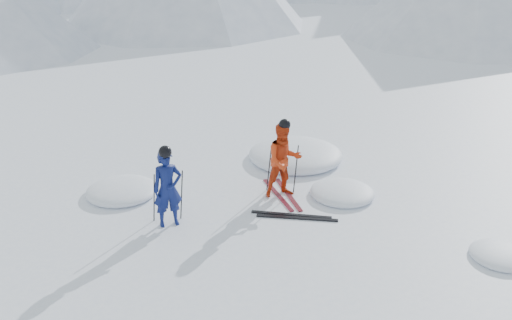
{
  "coord_description": "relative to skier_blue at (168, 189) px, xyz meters",
  "views": [
    {
      "loc": [
        -2.26,
        -9.94,
        5.5
      ],
      "look_at": [
        -1.43,
        0.5,
        1.1
      ],
      "focal_mm": 38.0,
      "sensor_mm": 36.0,
      "label": 1
    }
  ],
  "objects": [
    {
      "name": "skier_red",
      "position": [
        2.47,
        1.14,
        0.05
      ],
      "size": [
        0.95,
        0.81,
        1.71
      ],
      "primitive_type": "imported",
      "rotation": [
        0.0,
        0.0,
        0.22
      ],
      "color": "red",
      "rests_on": "ground"
    },
    {
      "name": "pole_blue_right",
      "position": [
        0.25,
        0.25,
        -0.27
      ],
      "size": [
        0.11,
        0.07,
        1.07
      ],
      "primitive_type": "cylinder",
      "rotation": [
        -0.04,
        0.08,
        0.0
      ],
      "color": "black",
      "rests_on": "ground"
    },
    {
      "name": "snow_lumps",
      "position": [
        2.59,
        2.34,
        -0.81
      ],
      "size": [
        8.68,
        6.75,
        0.54
      ],
      "color": "white",
      "rests_on": "ground"
    },
    {
      "name": "ground",
      "position": [
        3.24,
        0.13,
        -0.81
      ],
      "size": [
        160.0,
        160.0,
        0.0
      ],
      "primitive_type": "plane",
      "color": "white",
      "rests_on": "ground"
    },
    {
      "name": "ski_worn_right",
      "position": [
        2.59,
        1.14,
        -0.79
      ],
      "size": [
        0.4,
        1.69,
        0.03
      ],
      "primitive_type": "cube",
      "rotation": [
        0.0,
        0.0,
        0.19
      ],
      "color": "black",
      "rests_on": "ground"
    },
    {
      "name": "pole_red_left",
      "position": [
        2.17,
        1.39,
        -0.24
      ],
      "size": [
        0.12,
        0.09,
        1.14
      ],
      "primitive_type": "cylinder",
      "rotation": [
        0.06,
        0.08,
        0.0
      ],
      "color": "black",
      "rests_on": "ground"
    },
    {
      "name": "skier_blue",
      "position": [
        0.0,
        0.0,
        0.0
      ],
      "size": [
        0.67,
        0.54,
        1.61
      ],
      "primitive_type": "imported",
      "rotation": [
        0.0,
        0.0,
        0.29
      ],
      "color": "#0E1854",
      "rests_on": "ground"
    },
    {
      "name": "ski_loose_b",
      "position": [
        2.63,
        0.03,
        -0.79
      ],
      "size": [
        1.68,
        0.44,
        0.03
      ],
      "primitive_type": "cube",
      "rotation": [
        0.0,
        0.0,
        1.36
      ],
      "color": "black",
      "rests_on": "ground"
    },
    {
      "name": "ski_loose_a",
      "position": [
        2.53,
        0.18,
        -0.79
      ],
      "size": [
        1.67,
        0.5,
        0.03
      ],
      "primitive_type": "cube",
      "rotation": [
        0.0,
        0.0,
        1.33
      ],
      "color": "black",
      "rests_on": "ground"
    },
    {
      "name": "pole_red_right",
      "position": [
        2.77,
        1.29,
        -0.24
      ],
      "size": [
        0.12,
        0.08,
        1.14
      ],
      "primitive_type": "cylinder",
      "rotation": [
        -0.05,
        0.08,
        0.0
      ],
      "color": "black",
      "rests_on": "ground"
    },
    {
      "name": "pole_blue_left",
      "position": [
        -0.3,
        0.15,
        -0.27
      ],
      "size": [
        0.11,
        0.08,
        1.07
      ],
      "primitive_type": "cylinder",
      "rotation": [
        0.05,
        0.08,
        0.0
      ],
      "color": "black",
      "rests_on": "ground"
    },
    {
      "name": "ski_worn_left",
      "position": [
        2.35,
        1.14,
        -0.79
      ],
      "size": [
        0.52,
        1.67,
        0.03
      ],
      "primitive_type": "cube",
      "rotation": [
        0.0,
        0.0,
        0.26
      ],
      "color": "black",
      "rests_on": "ground"
    }
  ]
}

